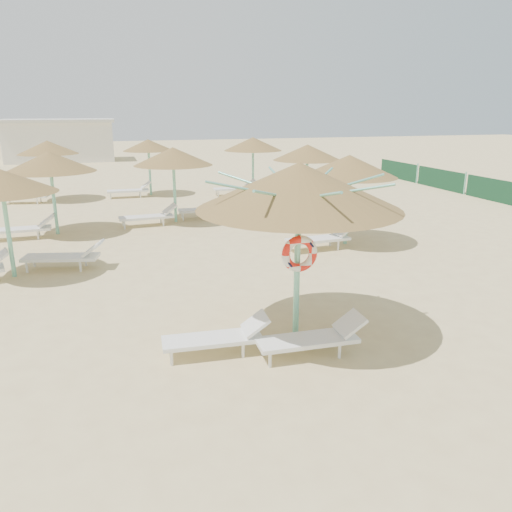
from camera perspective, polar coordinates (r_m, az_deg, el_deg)
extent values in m
plane|color=#D7C183|center=(9.58, 1.55, -8.41)|extent=(120.00, 120.00, 0.00)
cylinder|color=#73C7AC|center=(8.89, 4.71, -1.28)|extent=(0.11, 0.11, 2.66)
cone|color=brown|center=(8.56, 4.94, 7.98)|extent=(3.54, 3.54, 0.80)
cylinder|color=#73C7AC|center=(8.61, 4.90, 6.21)|extent=(0.20, 0.20, 0.12)
cylinder|color=#73C7AC|center=(8.90, 9.87, 7.86)|extent=(1.60, 0.04, 0.40)
cylinder|color=#73C7AC|center=(9.31, 6.96, 8.36)|extent=(1.16, 1.16, 0.40)
cylinder|color=#73C7AC|center=(9.32, 3.09, 8.46)|extent=(0.04, 1.60, 0.40)
cylinder|color=#73C7AC|center=(8.92, 0.09, 8.12)|extent=(1.16, 1.16, 0.40)
cylinder|color=#73C7AC|center=(8.31, -0.35, 7.50)|extent=(1.60, 0.04, 0.40)
cylinder|color=#73C7AC|center=(7.84, 2.54, 6.94)|extent=(1.16, 1.16, 0.40)
cylinder|color=#73C7AC|center=(7.83, 7.13, 6.81)|extent=(0.04, 1.60, 0.40)
cylinder|color=#73C7AC|center=(8.28, 10.15, 7.22)|extent=(1.16, 1.16, 0.40)
torus|color=red|center=(8.72, 4.99, 0.26)|extent=(0.66, 0.15, 0.66)
cylinder|color=white|center=(8.41, -9.63, -11.47)|extent=(0.05, 0.05, 0.25)
cylinder|color=white|center=(8.80, -9.84, -10.14)|extent=(0.05, 0.05, 0.25)
cylinder|color=white|center=(8.54, -1.49, -10.75)|extent=(0.05, 0.05, 0.25)
cylinder|color=white|center=(8.93, -2.08, -9.49)|extent=(0.05, 0.05, 0.25)
cube|color=white|center=(8.59, -5.02, -9.46)|extent=(1.71, 0.65, 0.07)
cube|color=white|center=(8.63, -0.07, -7.73)|extent=(0.46, 0.55, 0.32)
cylinder|color=white|center=(8.24, 1.60, -11.82)|extent=(0.05, 0.05, 0.25)
cylinder|color=white|center=(8.62, 0.74, -10.45)|extent=(0.05, 0.05, 0.25)
cylinder|color=white|center=(8.63, 9.52, -10.68)|extent=(0.05, 0.05, 0.25)
cylinder|color=white|center=(8.99, 8.34, -9.44)|extent=(0.05, 0.05, 0.25)
cube|color=white|center=(8.56, 5.88, -9.53)|extent=(1.73, 0.61, 0.07)
cube|color=white|center=(8.76, 10.67, -7.58)|extent=(0.45, 0.55, 0.33)
cylinder|color=#73C7AC|center=(13.59, -26.46, 2.49)|extent=(0.11, 0.11, 2.30)
cone|color=brown|center=(13.38, -27.14, 7.63)|extent=(2.55, 2.55, 0.57)
cylinder|color=#73C7AC|center=(13.41, -27.00, 6.64)|extent=(0.20, 0.20, 0.12)
cylinder|color=white|center=(14.03, -24.73, -1.18)|extent=(0.06, 0.06, 0.28)
cylinder|color=white|center=(14.47, -24.04, -0.59)|extent=(0.06, 0.06, 0.28)
cylinder|color=white|center=(13.59, -19.43, -1.13)|extent=(0.06, 0.06, 0.28)
cylinder|color=white|center=(14.05, -18.89, -0.51)|extent=(0.06, 0.06, 0.28)
cube|color=white|center=(13.93, -21.40, -0.14)|extent=(1.99, 1.04, 0.08)
cube|color=white|center=(13.62, -18.11, 0.89)|extent=(0.61, 0.70, 0.36)
cylinder|color=#73C7AC|center=(17.79, -22.09, 5.96)|extent=(0.11, 0.11, 2.30)
cone|color=brown|center=(17.63, -22.53, 9.94)|extent=(2.88, 2.88, 0.65)
cylinder|color=#73C7AC|center=(17.65, -22.44, 9.14)|extent=(0.20, 0.20, 0.12)
cylinder|color=white|center=(17.43, -23.66, 2.18)|extent=(0.06, 0.06, 0.28)
cylinder|color=white|center=(17.92, -23.55, 2.55)|extent=(0.06, 0.06, 0.28)
cube|color=white|center=(17.69, -25.44, 2.76)|extent=(1.92, 0.70, 0.08)
cube|color=white|center=(17.56, -22.79, 3.79)|extent=(0.51, 0.62, 0.36)
cylinder|color=#73C7AC|center=(24.55, -22.40, 8.52)|extent=(0.11, 0.11, 2.30)
cone|color=brown|center=(24.44, -22.72, 11.39)|extent=(2.61, 2.61, 0.59)
cylinder|color=#73C7AC|center=(24.46, -22.65, 10.84)|extent=(0.20, 0.20, 0.12)
cylinder|color=white|center=(24.48, -26.74, 5.58)|extent=(0.06, 0.06, 0.28)
cylinder|color=white|center=(24.94, -26.35, 5.80)|extent=(0.06, 0.06, 0.28)
cylinder|color=white|center=(24.02, -23.73, 5.77)|extent=(0.06, 0.06, 0.28)
cylinder|color=white|center=(24.49, -23.38, 6.00)|extent=(0.06, 0.06, 0.28)
cube|color=white|center=(24.40, -24.84, 6.22)|extent=(1.98, 0.97, 0.08)
cube|color=white|center=(24.10, -22.99, 6.91)|extent=(0.59, 0.68, 0.36)
cylinder|color=#73C7AC|center=(18.61, -9.28, 7.36)|extent=(0.11, 0.11, 2.30)
cone|color=brown|center=(18.46, -9.46, 11.18)|extent=(2.83, 2.83, 0.64)
cylinder|color=#73C7AC|center=(18.48, -9.43, 10.42)|extent=(0.20, 0.20, 0.12)
cylinder|color=white|center=(17.97, -14.79, 3.42)|extent=(0.06, 0.06, 0.28)
cylinder|color=white|center=(18.45, -14.96, 3.75)|extent=(0.06, 0.06, 0.28)
cylinder|color=white|center=(18.14, -10.55, 3.81)|extent=(0.06, 0.06, 0.28)
cylinder|color=white|center=(18.62, -10.82, 4.12)|extent=(0.06, 0.06, 0.28)
cube|color=white|center=(18.26, -12.42, 4.37)|extent=(1.94, 0.74, 0.08)
cube|color=white|center=(18.34, -9.83, 5.33)|extent=(0.52, 0.63, 0.36)
cylinder|color=white|center=(18.93, -8.33, 4.45)|extent=(0.06, 0.06, 0.28)
cylinder|color=white|center=(19.42, -8.46, 4.74)|extent=(0.06, 0.06, 0.28)
cylinder|color=white|center=(19.08, -4.27, 4.67)|extent=(0.06, 0.06, 0.28)
cylinder|color=white|center=(19.57, -4.50, 4.96)|extent=(0.06, 0.06, 0.28)
cube|color=white|center=(19.22, -6.03, 5.26)|extent=(1.94, 0.74, 0.08)
cube|color=white|center=(19.29, -3.53, 6.09)|extent=(0.52, 0.63, 0.36)
cylinder|color=#73C7AC|center=(24.79, -12.05, 9.46)|extent=(0.11, 0.11, 2.30)
cone|color=brown|center=(24.68, -12.22, 12.29)|extent=(2.38, 2.38, 0.54)
cylinder|color=#73C7AC|center=(24.70, -12.19, 11.76)|extent=(0.20, 0.20, 0.12)
cylinder|color=white|center=(24.21, -16.28, 6.58)|extent=(0.06, 0.06, 0.28)
cylinder|color=white|center=(24.71, -16.29, 6.77)|extent=(0.06, 0.06, 0.28)
cylinder|color=white|center=(24.25, -13.07, 6.83)|extent=(0.06, 0.06, 0.28)
cylinder|color=white|center=(24.74, -13.15, 7.01)|extent=(0.06, 0.06, 0.28)
cube|color=white|center=(24.44, -14.43, 7.24)|extent=(1.90, 0.63, 0.08)
cube|color=white|center=(24.45, -12.47, 7.94)|extent=(0.49, 0.60, 0.36)
cylinder|color=#73C7AC|center=(15.51, 10.35, 5.51)|extent=(0.11, 0.11, 2.30)
cone|color=brown|center=(15.33, 10.59, 10.09)|extent=(2.88, 2.88, 0.65)
cylinder|color=#73C7AC|center=(15.36, 10.54, 9.17)|extent=(0.20, 0.20, 0.12)
cylinder|color=white|center=(14.36, 4.70, 0.70)|extent=(0.06, 0.06, 0.28)
cylinder|color=white|center=(14.79, 3.87, 1.19)|extent=(0.06, 0.06, 0.28)
cylinder|color=white|center=(14.97, 9.37, 1.19)|extent=(0.06, 0.06, 0.28)
cylinder|color=white|center=(15.39, 8.45, 1.66)|extent=(0.06, 0.06, 0.28)
cube|color=white|center=(14.88, 7.09, 1.91)|extent=(1.94, 0.76, 0.08)
cube|color=white|center=(15.23, 9.96, 3.06)|extent=(0.53, 0.63, 0.36)
cylinder|color=#73C7AC|center=(20.18, 5.79, 8.19)|extent=(0.11, 0.11, 2.30)
cone|color=brown|center=(20.04, 5.89, 11.70)|extent=(2.69, 2.69, 0.61)
cylinder|color=#73C7AC|center=(20.06, 5.87, 11.02)|extent=(0.20, 0.20, 0.12)
cylinder|color=white|center=(18.99, 1.44, 4.66)|extent=(0.06, 0.06, 0.28)
cylinder|color=white|center=(19.42, 0.74, 4.93)|extent=(0.06, 0.06, 0.28)
cylinder|color=white|center=(19.66, 4.92, 5.01)|extent=(0.06, 0.06, 0.28)
cylinder|color=white|center=(20.07, 4.17, 5.26)|extent=(0.06, 0.06, 0.28)
cube|color=white|center=(19.55, 3.17, 5.52)|extent=(1.98, 0.95, 0.08)
cube|color=white|center=(19.94, 5.31, 6.39)|extent=(0.58, 0.68, 0.36)
cylinder|color=#73C7AC|center=(24.87, -0.35, 9.83)|extent=(0.11, 0.11, 2.30)
cone|color=brown|center=(24.76, -0.35, 12.70)|extent=(2.82, 2.82, 0.63)
cylinder|color=#73C7AC|center=(24.78, -0.35, 12.13)|extent=(0.20, 0.20, 0.12)
cylinder|color=white|center=(23.95, -4.34, 7.09)|extent=(0.06, 0.06, 0.28)
cylinder|color=white|center=(24.43, -4.56, 7.27)|extent=(0.06, 0.06, 0.28)
cylinder|color=white|center=(24.22, -1.17, 7.24)|extent=(0.06, 0.06, 0.28)
cylinder|color=white|center=(24.70, -1.45, 7.42)|extent=(0.06, 0.06, 0.28)
cube|color=white|center=(24.31, -2.59, 7.69)|extent=(1.92, 0.68, 0.08)
cube|color=white|center=(24.47, -0.63, 8.33)|extent=(0.51, 0.62, 0.36)
cube|color=silver|center=(43.45, -21.45, 12.04)|extent=(8.00, 4.00, 3.00)
cube|color=beige|center=(43.38, -21.68, 14.17)|extent=(8.40, 4.40, 0.25)
cube|color=#1A4E2A|center=(25.01, 25.76, 6.74)|extent=(0.08, 3.80, 1.00)
cube|color=#1A4E2A|center=(28.07, 20.33, 8.25)|extent=(0.08, 3.80, 1.00)
cylinder|color=#73C7AC|center=(26.58, 22.77, 7.69)|extent=(0.08, 0.08, 1.10)
cube|color=#1A4E2A|center=(31.33, 15.96, 9.39)|extent=(0.08, 3.80, 1.00)
cylinder|color=#73C7AC|center=(29.75, 17.93, 8.98)|extent=(0.08, 0.08, 1.10)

